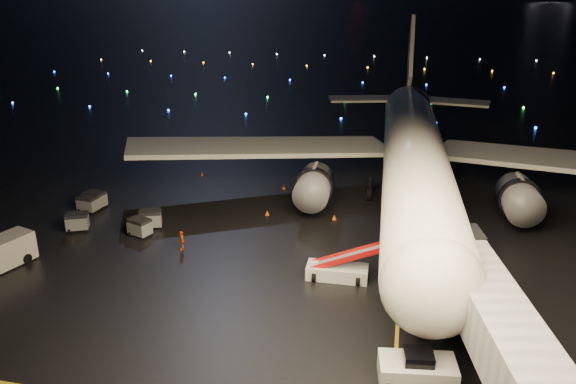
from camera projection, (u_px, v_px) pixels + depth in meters
name	position (u px, v px, depth m)	size (l,w,h in m)	color
ground	(392.00, 24.00, 314.91)	(2000.00, 2000.00, 0.00)	black
lane_centre	(402.00, 240.00, 51.63)	(0.25, 80.00, 0.02)	yellow
airliner	(416.00, 116.00, 59.51)	(62.90, 59.75, 17.82)	silver
pushback_tug	(417.00, 367.00, 32.87)	(4.48, 2.35, 2.13)	silver
belt_loader	(338.00, 259.00, 44.35)	(7.15, 1.95, 3.47)	silver
crew_c	(182.00, 240.00, 49.37)	(1.07, 0.45, 1.83)	#ED5615
safety_cone_0	(334.00, 217.00, 55.94)	(0.48, 0.48, 0.54)	#E45810
safety_cone_1	(284.00, 187.00, 64.16)	(0.42, 0.42, 0.48)	#E45810
safety_cone_2	(267.00, 213.00, 56.99)	(0.46, 0.46, 0.53)	#E45810
safety_cone_3	(202.00, 174.00, 68.59)	(0.44, 0.44, 0.50)	#E45810
taxiway_lights	(361.00, 78.00, 137.24)	(164.00, 92.00, 0.36)	black
baggage_cart_0	(140.00, 227.00, 52.22)	(1.97, 1.38, 1.68)	gray
baggage_cart_1	(151.00, 219.00, 53.98)	(2.06, 1.44, 1.75)	gray
baggage_cart_2	(88.00, 204.00, 57.78)	(1.92, 1.35, 1.63)	gray
baggage_cart_3	(77.00, 222.00, 53.38)	(2.00, 1.40, 1.70)	gray
baggage_cart_4	(96.00, 199.00, 58.86)	(2.01, 1.40, 1.71)	gray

